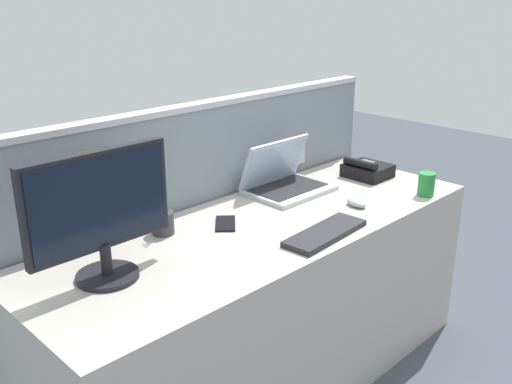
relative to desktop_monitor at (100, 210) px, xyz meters
name	(u,v)px	position (x,y,z in m)	size (l,w,h in m)	color
ground_plane	(264,381)	(0.67, -0.05, -0.97)	(10.00, 10.00, 0.00)	#424751
desk	(265,306)	(0.67, -0.05, -0.60)	(1.96, 0.69, 0.74)	#ADA89E
cubicle_divider	(203,232)	(0.67, 0.33, -0.38)	(2.09, 0.07, 1.17)	gray
desktop_monitor	(100,210)	(0.00, 0.00, 0.00)	(0.49, 0.20, 0.42)	black
laptop	(284,179)	(1.01, 0.16, -0.18)	(0.37, 0.28, 0.23)	#B2B5BC
desk_phone	(367,170)	(1.44, 0.01, -0.19)	(0.19, 0.20, 0.10)	black
keyboard_main	(325,233)	(0.75, -0.29, -0.22)	(0.38, 0.13, 0.02)	#232328
computer_mouse_right_hand	(356,203)	(1.08, -0.19, -0.21)	(0.06, 0.10, 0.03)	#9EA0A8
pen_cup	(163,222)	(0.33, 0.15, -0.18)	(0.08, 0.08, 0.18)	#333338
cell_phone_black_slab	(225,224)	(0.56, 0.05, -0.23)	(0.08, 0.15, 0.01)	black
coffee_mug	(427,184)	(1.41, -0.33, -0.18)	(0.11, 0.07, 0.10)	#238438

